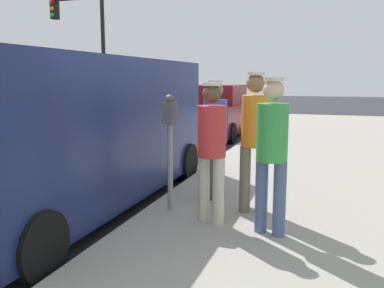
# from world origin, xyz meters

# --- Properties ---
(ground_plane) EXTENTS (80.00, 80.00, 0.00)m
(ground_plane) POSITION_xyz_m (0.00, 0.00, 0.00)
(ground_plane) COLOR #2D2D33
(sidewalk_slab) EXTENTS (5.00, 32.00, 0.15)m
(sidewalk_slab) POSITION_xyz_m (3.50, 0.00, 0.07)
(sidewalk_slab) COLOR #9E998E
(sidewalk_slab) RESTS_ON ground
(parking_meter_near) EXTENTS (0.14, 0.18, 1.52)m
(parking_meter_near) POSITION_xyz_m (1.35, 0.45, 1.18)
(parking_meter_near) COLOR gray
(parking_meter_near) RESTS_ON sidewalk_slab
(pedestrian_in_red) EXTENTS (0.34, 0.34, 1.68)m
(pedestrian_in_red) POSITION_xyz_m (1.98, 0.19, 1.11)
(pedestrian_in_red) COLOR beige
(pedestrian_in_red) RESTS_ON sidewalk_slab
(pedestrian_in_blue) EXTENTS (0.34, 0.34, 1.70)m
(pedestrian_in_blue) POSITION_xyz_m (1.75, 1.18, 1.12)
(pedestrian_in_blue) COLOR #383D47
(pedestrian_in_blue) RESTS_ON sidewalk_slab
(pedestrian_in_green) EXTENTS (0.35, 0.34, 1.73)m
(pedestrian_in_green) POSITION_xyz_m (2.71, 0.02, 1.15)
(pedestrian_in_green) COLOR #4C608C
(pedestrian_in_green) RESTS_ON sidewalk_slab
(pedestrian_in_orange) EXTENTS (0.35, 0.34, 1.80)m
(pedestrian_in_orange) POSITION_xyz_m (2.39, 0.73, 1.19)
(pedestrian_in_orange) COLOR #726656
(pedestrian_in_orange) RESTS_ON sidewalk_slab
(parked_van) EXTENTS (2.16, 5.22, 2.15)m
(parked_van) POSITION_xyz_m (-0.15, 0.61, 1.15)
(parked_van) COLOR navy
(parked_van) RESTS_ON ground
(parked_sedan_ahead) EXTENTS (2.00, 4.43, 1.65)m
(parked_sedan_ahead) POSITION_xyz_m (-0.24, 8.75, 0.75)
(parked_sedan_ahead) COLOR maroon
(parked_sedan_ahead) RESTS_ON ground
(traffic_light_corner) EXTENTS (2.48, 0.42, 5.20)m
(traffic_light_corner) POSITION_xyz_m (-6.27, 10.48, 3.52)
(traffic_light_corner) COLOR black
(traffic_light_corner) RESTS_ON ground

